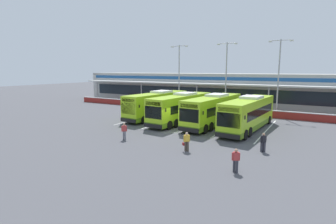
{
  "coord_description": "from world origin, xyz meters",
  "views": [
    {
      "loc": [
        13.32,
        -24.48,
        6.71
      ],
      "look_at": [
        -2.72,
        3.0,
        1.6
      ],
      "focal_mm": 28.06,
      "sensor_mm": 36.0,
      "label": 1
    }
  ],
  "objects_px": {
    "lamp_post_centre": "(226,73)",
    "lamp_post_west": "(179,72)",
    "pedestrian_child": "(124,131)",
    "pedestrian_near_bin": "(236,160)",
    "lamp_post_east": "(279,73)",
    "coach_bus_right_centre": "(248,114)",
    "pedestrian_with_handbag": "(186,141)",
    "pedestrian_in_dark_coat": "(263,142)",
    "coach_bus_centre": "(213,111)",
    "coach_bus_leftmost": "(158,105)",
    "coach_bus_left_centre": "(181,108)"
  },
  "relations": [
    {
      "from": "pedestrian_child",
      "to": "lamp_post_east",
      "type": "xyz_separation_m",
      "value": [
        10.7,
        21.7,
        5.42
      ]
    },
    {
      "from": "coach_bus_left_centre",
      "to": "lamp_post_west",
      "type": "bearing_deg",
      "value": 119.34
    },
    {
      "from": "lamp_post_centre",
      "to": "lamp_post_east",
      "type": "distance_m",
      "value": 7.91
    },
    {
      "from": "lamp_post_east",
      "to": "lamp_post_west",
      "type": "bearing_deg",
      "value": 177.97
    },
    {
      "from": "pedestrian_with_handbag",
      "to": "pedestrian_in_dark_coat",
      "type": "bearing_deg",
      "value": 28.15
    },
    {
      "from": "coach_bus_centre",
      "to": "lamp_post_centre",
      "type": "bearing_deg",
      "value": 100.95
    },
    {
      "from": "pedestrian_with_handbag",
      "to": "pedestrian_child",
      "type": "xyz_separation_m",
      "value": [
        -6.83,
        0.24,
        0.02
      ]
    },
    {
      "from": "coach_bus_right_centre",
      "to": "lamp_post_centre",
      "type": "bearing_deg",
      "value": 119.09
    },
    {
      "from": "pedestrian_near_bin",
      "to": "lamp_post_east",
      "type": "xyz_separation_m",
      "value": [
        -0.97,
        24.42,
        5.42
      ]
    },
    {
      "from": "pedestrian_with_handbag",
      "to": "lamp_post_centre",
      "type": "relative_size",
      "value": 0.15
    },
    {
      "from": "lamp_post_centre",
      "to": "coach_bus_leftmost",
      "type": "bearing_deg",
      "value": -121.88
    },
    {
      "from": "pedestrian_child",
      "to": "lamp_post_centre",
      "type": "xyz_separation_m",
      "value": [
        2.8,
        22.12,
        5.42
      ]
    },
    {
      "from": "lamp_post_west",
      "to": "coach_bus_centre",
      "type": "bearing_deg",
      "value": -46.52
    },
    {
      "from": "coach_bus_centre",
      "to": "pedestrian_with_handbag",
      "type": "relative_size",
      "value": 7.59
    },
    {
      "from": "coach_bus_right_centre",
      "to": "lamp_post_east",
      "type": "distance_m",
      "value": 12.17
    },
    {
      "from": "lamp_post_west",
      "to": "lamp_post_east",
      "type": "bearing_deg",
      "value": -2.03
    },
    {
      "from": "lamp_post_centre",
      "to": "lamp_post_west",
      "type": "bearing_deg",
      "value": 178.93
    },
    {
      "from": "coach_bus_centre",
      "to": "pedestrian_child",
      "type": "height_order",
      "value": "coach_bus_centre"
    },
    {
      "from": "pedestrian_near_bin",
      "to": "lamp_post_east",
      "type": "relative_size",
      "value": 0.15
    },
    {
      "from": "pedestrian_child",
      "to": "lamp_post_west",
      "type": "relative_size",
      "value": 0.15
    },
    {
      "from": "coach_bus_left_centre",
      "to": "coach_bus_right_centre",
      "type": "bearing_deg",
      "value": -1.06
    },
    {
      "from": "pedestrian_in_dark_coat",
      "to": "lamp_post_west",
      "type": "xyz_separation_m",
      "value": [
        -18.21,
        19.55,
        5.42
      ]
    },
    {
      "from": "pedestrian_in_dark_coat",
      "to": "lamp_post_centre",
      "type": "distance_m",
      "value": 22.3
    },
    {
      "from": "coach_bus_leftmost",
      "to": "coach_bus_centre",
      "type": "distance_m",
      "value": 8.66
    },
    {
      "from": "coach_bus_leftmost",
      "to": "pedestrian_with_handbag",
      "type": "relative_size",
      "value": 7.59
    },
    {
      "from": "pedestrian_with_handbag",
      "to": "lamp_post_west",
      "type": "xyz_separation_m",
      "value": [
        -12.65,
        22.53,
        5.43
      ]
    },
    {
      "from": "lamp_post_west",
      "to": "pedestrian_child",
      "type": "bearing_deg",
      "value": -75.35
    },
    {
      "from": "coach_bus_right_centre",
      "to": "pedestrian_in_dark_coat",
      "type": "bearing_deg",
      "value": -68.12
    },
    {
      "from": "pedestrian_near_bin",
      "to": "lamp_post_centre",
      "type": "height_order",
      "value": "lamp_post_centre"
    },
    {
      "from": "coach_bus_right_centre",
      "to": "pedestrian_child",
      "type": "height_order",
      "value": "coach_bus_right_centre"
    },
    {
      "from": "pedestrian_in_dark_coat",
      "to": "lamp_post_centre",
      "type": "xyz_separation_m",
      "value": [
        -9.59,
        19.39,
        5.42
      ]
    },
    {
      "from": "pedestrian_child",
      "to": "lamp_post_west",
      "type": "height_order",
      "value": "lamp_post_west"
    },
    {
      "from": "coach_bus_right_centre",
      "to": "pedestrian_child",
      "type": "xyz_separation_m",
      "value": [
        -9.28,
        -10.48,
        -0.91
      ]
    },
    {
      "from": "pedestrian_with_handbag",
      "to": "lamp_post_east",
      "type": "xyz_separation_m",
      "value": [
        3.87,
        21.94,
        5.43
      ]
    },
    {
      "from": "coach_bus_centre",
      "to": "coach_bus_right_centre",
      "type": "bearing_deg",
      "value": -5.57
    },
    {
      "from": "pedestrian_with_handbag",
      "to": "pedestrian_in_dark_coat",
      "type": "xyz_separation_m",
      "value": [
        5.56,
        2.98,
        0.02
      ]
    },
    {
      "from": "pedestrian_in_dark_coat",
      "to": "coach_bus_centre",
      "type": "bearing_deg",
      "value": 132.26
    },
    {
      "from": "coach_bus_leftmost",
      "to": "lamp_post_centre",
      "type": "xyz_separation_m",
      "value": [
        6.45,
        10.37,
        4.5
      ]
    },
    {
      "from": "coach_bus_leftmost",
      "to": "pedestrian_with_handbag",
      "type": "xyz_separation_m",
      "value": [
        10.48,
        -11.99,
        -0.93
      ]
    },
    {
      "from": "pedestrian_in_dark_coat",
      "to": "lamp_post_east",
      "type": "xyz_separation_m",
      "value": [
        -1.69,
        18.96,
        5.42
      ]
    },
    {
      "from": "coach_bus_right_centre",
      "to": "coach_bus_left_centre",
      "type": "bearing_deg",
      "value": 178.94
    },
    {
      "from": "coach_bus_left_centre",
      "to": "pedestrian_near_bin",
      "type": "relative_size",
      "value": 7.59
    },
    {
      "from": "pedestrian_with_handbag",
      "to": "lamp_post_east",
      "type": "height_order",
      "value": "lamp_post_east"
    },
    {
      "from": "coach_bus_right_centre",
      "to": "pedestrian_in_dark_coat",
      "type": "xyz_separation_m",
      "value": [
        3.11,
        -7.74,
        -0.91
      ]
    },
    {
      "from": "pedestrian_in_dark_coat",
      "to": "pedestrian_child",
      "type": "height_order",
      "value": "same"
    },
    {
      "from": "coach_bus_centre",
      "to": "coach_bus_right_centre",
      "type": "height_order",
      "value": "same"
    },
    {
      "from": "coach_bus_left_centre",
      "to": "lamp_post_centre",
      "type": "xyz_separation_m",
      "value": [
        2.08,
        11.49,
        4.5
      ]
    },
    {
      "from": "coach_bus_centre",
      "to": "pedestrian_near_bin",
      "type": "distance_m",
      "value": 15.21
    },
    {
      "from": "coach_bus_leftmost",
      "to": "coach_bus_left_centre",
      "type": "bearing_deg",
      "value": -14.33
    },
    {
      "from": "coach_bus_centre",
      "to": "lamp_post_west",
      "type": "distance_m",
      "value": 16.32
    }
  ]
}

